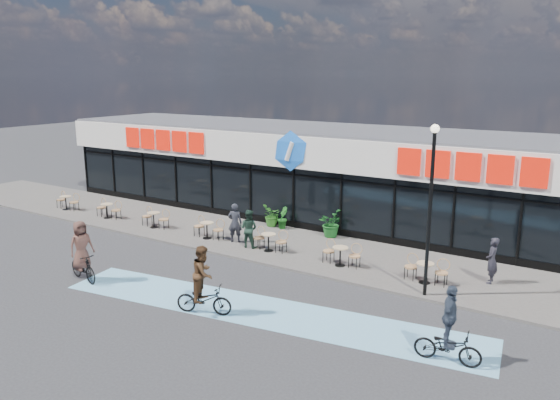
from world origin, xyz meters
name	(u,v)px	position (x,y,z in m)	size (l,w,h in m)	color
ground	(197,273)	(0.00, 0.00, 0.00)	(120.00, 120.00, 0.00)	#28282B
sidewalk	(264,241)	(0.00, 4.50, 0.05)	(44.00, 5.00, 0.10)	#56514C
bike_lane	(262,311)	(4.00, -1.50, 0.01)	(14.00, 2.20, 0.01)	#68A3C4
building	(323,172)	(0.00, 9.93, 2.34)	(30.60, 6.57, 4.75)	black
lamp_post	(431,197)	(7.95, 2.30, 3.42)	(0.28, 0.28, 5.65)	black
bistro_set_0	(67,201)	(-12.16, 3.43, 0.56)	(1.54, 0.62, 0.90)	tan
bistro_set_1	(108,209)	(-8.87, 3.43, 0.56)	(1.54, 0.62, 0.90)	tan
bistro_set_2	(155,218)	(-5.57, 3.43, 0.56)	(1.54, 0.62, 0.90)	tan
bistro_set_3	(208,228)	(-2.28, 3.43, 0.56)	(1.54, 0.62, 0.90)	tan
bistro_set_4	(270,240)	(1.02, 3.43, 0.56)	(1.54, 0.62, 0.90)	tan
bistro_set_5	(341,254)	(4.31, 3.43, 0.56)	(1.54, 0.62, 0.90)	tan
bistro_set_6	(426,270)	(7.60, 3.43, 0.56)	(1.54, 0.62, 0.90)	tan
potted_plant_left	(272,216)	(-0.94, 6.54, 0.63)	(0.96, 0.83, 1.06)	#28661D
potted_plant_mid	(282,218)	(-0.33, 6.53, 0.62)	(0.57, 0.46, 1.03)	#175117
potted_plant_right	(330,223)	(2.21, 6.56, 0.73)	(1.14, 0.99, 1.27)	#17521C
patron_left	(235,223)	(-0.92, 3.61, 0.96)	(0.63, 0.41, 1.73)	#212229
patron_right	(249,228)	(0.03, 3.32, 0.92)	(0.80, 0.62, 1.64)	#1A2F24
pedestrian_a	(492,260)	(9.55, 4.61, 0.92)	(0.60, 0.39, 1.65)	black
cyclist_a	(204,287)	(2.59, -2.60, 0.89)	(1.89, 1.18, 2.20)	black
cyclist_b	(449,334)	(9.78, -1.51, 0.79)	(1.77, 1.01, 2.11)	black
cyclist_c	(82,256)	(-2.86, -2.82, 0.92)	(1.83, 0.96, 2.22)	black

